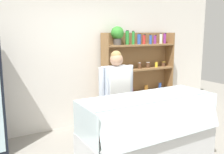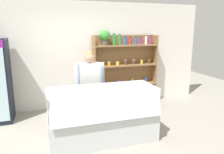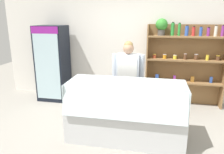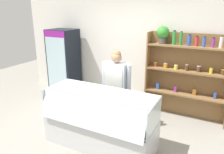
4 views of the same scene
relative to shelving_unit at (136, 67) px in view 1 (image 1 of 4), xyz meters
name	(u,v)px [view 1 (image 1 of 4)]	position (x,y,z in m)	size (l,w,h in m)	color
back_wall	(85,59)	(-1.11, 0.21, 0.23)	(6.80, 0.10, 2.70)	white
shelving_unit	(136,67)	(0.00, 0.00, 0.00)	(1.74, 0.29, 1.99)	olive
deli_display_case	(148,144)	(-1.05, -1.78, -0.81)	(1.93, 0.82, 1.01)	silver
shop_clerk	(117,91)	(-1.12, -1.03, -0.19)	(0.63, 0.25, 1.59)	#2D2D38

